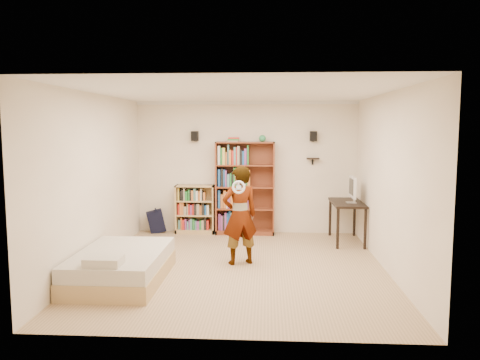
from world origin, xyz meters
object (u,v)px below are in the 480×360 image
Objects in this scene: daybed at (121,262)px; tall_bookshelf at (245,188)px; computer_desk at (347,222)px; low_bookshelf at (195,209)px; person at (240,215)px.

tall_bookshelf is at bearing 62.21° from daybed.
computer_desk is at bearing -16.10° from tall_bookshelf.
person reaches higher than low_bookshelf.
person is at bearing -63.83° from low_bookshelf.
person is (1.63, 0.94, 0.52)m from daybed.
tall_bookshelf is at bearing -1.37° from low_bookshelf.
daybed is at bearing -117.79° from tall_bookshelf.
low_bookshelf is 3.15m from daybed.
person is (-1.95, -1.55, 0.40)m from computer_desk.
daybed is at bearing -100.66° from low_bookshelf.
daybed is (-3.58, -2.49, -0.12)m from computer_desk.
low_bookshelf is at bearing 178.63° from tall_bookshelf.
computer_desk is (1.97, -0.57, -0.56)m from tall_bookshelf.
person is at bearing -141.47° from computer_desk.
tall_bookshelf is 1.20× the size of person.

